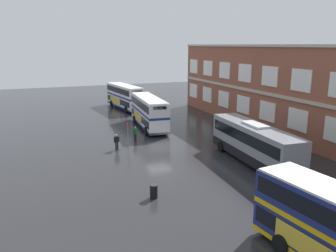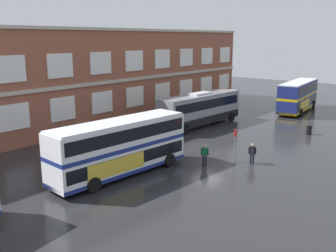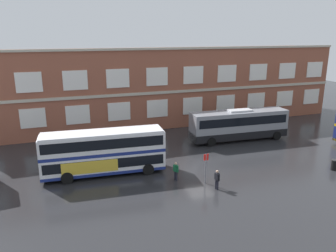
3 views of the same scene
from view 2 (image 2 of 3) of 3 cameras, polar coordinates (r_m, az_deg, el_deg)
name	(u,v)px [view 2 (image 2 of 3)]	position (r m, az deg, el deg)	size (l,w,h in m)	color
ground_plane	(190,148)	(35.01, 3.27, -3.30)	(120.00, 120.00, 0.00)	#232326
brick_terminal_building	(95,77)	(46.78, -10.80, 7.23)	(51.36, 8.19, 10.87)	brown
double_decker_middle	(120,147)	(27.84, -7.15, -3.08)	(11.17, 3.52, 4.07)	silver
double_decker_far	(298,96)	(54.88, 18.81, 4.29)	(11.21, 3.78, 4.07)	navy
touring_coach	(200,109)	(43.55, 4.81, 2.51)	(12.14, 3.47, 3.80)	gray
waiting_passenger	(205,154)	(30.20, 5.48, -4.16)	(0.38, 0.62, 1.70)	black
second_passenger	(252,153)	(31.05, 12.42, -3.93)	(0.33, 0.64, 1.70)	black
bus_stand_flag	(235,143)	(31.11, 9.96, -2.44)	(0.44, 0.10, 2.70)	slate
station_litter_bin	(309,130)	(42.25, 20.24, -0.51)	(0.60, 0.60, 1.03)	black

